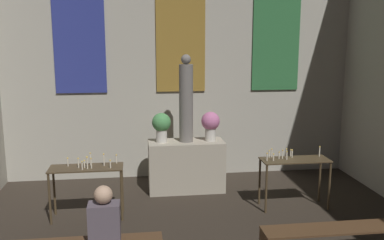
# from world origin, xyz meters

# --- Properties ---
(wall_back) EXTENTS (7.05, 0.16, 5.39)m
(wall_back) POSITION_xyz_m (0.00, 10.44, 2.73)
(wall_back) COLOR #B2AD9E
(wall_back) RESTS_ON ground_plane
(altar) EXTENTS (1.37, 0.59, 0.92)m
(altar) POSITION_xyz_m (0.00, 9.49, 0.46)
(altar) COLOR #ADA38E
(altar) RESTS_ON ground_plane
(statue) EXTENTS (0.25, 0.25, 1.56)m
(statue) POSITION_xyz_m (0.00, 9.49, 1.66)
(statue) COLOR slate
(statue) RESTS_ON altar
(flower_vase_left) EXTENTS (0.34, 0.34, 0.53)m
(flower_vase_left) POSITION_xyz_m (-0.44, 9.49, 1.24)
(flower_vase_left) COLOR beige
(flower_vase_left) RESTS_ON altar
(flower_vase_right) EXTENTS (0.34, 0.34, 0.53)m
(flower_vase_right) POSITION_xyz_m (0.44, 9.49, 1.24)
(flower_vase_right) COLOR beige
(flower_vase_right) RESTS_ON altar
(candle_rack_left) EXTENTS (1.12, 0.43, 1.02)m
(candle_rack_left) POSITION_xyz_m (-1.66, 8.46, 0.70)
(candle_rack_left) COLOR #473823
(candle_rack_left) RESTS_ON ground_plane
(candle_rack_right) EXTENTS (1.12, 0.43, 1.00)m
(candle_rack_right) POSITION_xyz_m (1.66, 8.46, 0.69)
(candle_rack_right) COLOR #473823
(candle_rack_right) RESTS_ON ground_plane
(pew_back_right) EXTENTS (1.84, 0.36, 0.44)m
(pew_back_right) POSITION_xyz_m (1.53, 6.71, 0.32)
(pew_back_right) COLOR #4C331E
(pew_back_right) RESTS_ON ground_plane
(person_seated) EXTENTS (0.36, 0.24, 0.68)m
(person_seated) POSITION_xyz_m (-1.28, 6.71, 0.74)
(person_seated) COLOR #564C56
(person_seated) RESTS_ON pew_back_left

